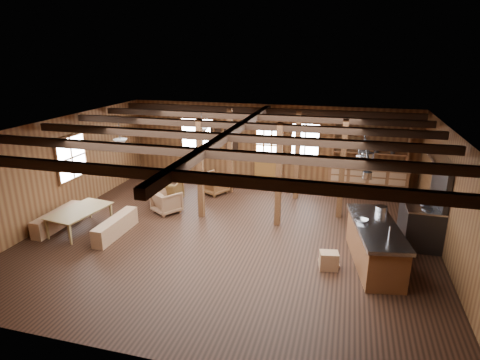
% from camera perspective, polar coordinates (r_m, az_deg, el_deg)
% --- Properties ---
extents(room, '(10.04, 9.04, 2.84)m').
position_cam_1_polar(room, '(9.89, -1.20, -0.58)').
color(room, black).
rests_on(room, ground).
extents(ceiling_joists, '(9.80, 8.82, 0.18)m').
position_cam_1_polar(ceiling_joists, '(9.73, -0.95, 6.91)').
color(ceiling_joists, black).
rests_on(ceiling_joists, ceiling).
extents(timber_posts, '(3.95, 2.35, 2.80)m').
position_cam_1_polar(timber_posts, '(11.71, 4.12, 2.34)').
color(timber_posts, '#402012').
rests_on(timber_posts, floor).
extents(back_door, '(1.02, 0.08, 2.15)m').
position_cam_1_polar(back_door, '(14.18, 3.90, 2.96)').
color(back_door, brown).
rests_on(back_door, floor).
extents(window_back_left, '(1.32, 0.06, 1.32)m').
position_cam_1_polar(window_back_left, '(14.74, -6.05, 6.35)').
color(window_back_left, white).
rests_on(window_back_left, wall_back).
extents(window_back_right, '(1.02, 0.06, 1.32)m').
position_cam_1_polar(window_back_right, '(13.84, 9.27, 5.45)').
color(window_back_right, white).
rests_on(window_back_right, wall_back).
extents(window_left, '(0.14, 1.24, 1.32)m').
position_cam_1_polar(window_left, '(12.53, -22.87, 2.94)').
color(window_left, white).
rests_on(window_left, wall_back).
extents(notice_boards, '(1.08, 0.03, 0.90)m').
position_cam_1_polar(notice_boards, '(14.37, -1.93, 6.30)').
color(notice_boards, white).
rests_on(notice_boards, wall_back).
extents(back_counter, '(2.55, 0.60, 2.45)m').
position_cam_1_polar(back_counter, '(13.79, 17.64, 0.48)').
color(back_counter, brown).
rests_on(back_counter, floor).
extents(pendant_lamps, '(1.86, 2.36, 0.66)m').
position_cam_1_polar(pendant_lamps, '(11.37, -10.78, 6.01)').
color(pendant_lamps, '#313134').
rests_on(pendant_lamps, ceiling).
extents(pot_rack, '(0.43, 3.00, 0.45)m').
position_cam_1_polar(pot_rack, '(9.69, 17.33, 3.54)').
color(pot_rack, '#313134').
rests_on(pot_rack, ceiling).
extents(kitchen_island, '(1.30, 2.61, 1.20)m').
position_cam_1_polar(kitchen_island, '(9.41, 18.61, -8.66)').
color(kitchen_island, brown).
rests_on(kitchen_island, floor).
extents(step_stool, '(0.49, 0.39, 0.39)m').
position_cam_1_polar(step_stool, '(9.08, 12.51, -11.12)').
color(step_stool, '#996945').
rests_on(step_stool, floor).
extents(commercial_range, '(0.90, 1.75, 2.15)m').
position_cam_1_polar(commercial_range, '(10.92, 24.67, -4.49)').
color(commercial_range, '#313134').
rests_on(commercial_range, floor).
extents(dining_table, '(1.13, 1.76, 0.58)m').
position_cam_1_polar(dining_table, '(11.37, -21.60, -5.36)').
color(dining_table, olive).
rests_on(dining_table, floor).
extents(bench_wall, '(0.32, 1.69, 0.46)m').
position_cam_1_polar(bench_wall, '(11.84, -24.51, -5.12)').
color(bench_wall, '#996945').
rests_on(bench_wall, floor).
extents(bench_aisle, '(0.32, 1.70, 0.47)m').
position_cam_1_polar(bench_aisle, '(10.84, -17.25, -6.34)').
color(bench_aisle, '#996945').
rests_on(bench_aisle, floor).
extents(armchair_a, '(0.83, 0.85, 0.74)m').
position_cam_1_polar(armchair_a, '(12.60, -10.21, -1.67)').
color(armchair_a, brown).
rests_on(armchair_a, floor).
extents(armchair_b, '(1.00, 1.01, 0.70)m').
position_cam_1_polar(armchair_b, '(13.30, -3.66, -0.47)').
color(armchair_b, brown).
rests_on(armchair_b, floor).
extents(armchair_c, '(0.99, 1.00, 0.66)m').
position_cam_1_polar(armchair_c, '(11.92, -10.37, -3.05)').
color(armchair_c, brown).
rests_on(armchair_c, floor).
extents(counter_pot, '(0.27, 0.27, 0.16)m').
position_cam_1_polar(counter_pot, '(9.91, 19.44, -3.96)').
color(counter_pot, silver).
rests_on(counter_pot, kitchen_island).
extents(bowl, '(0.34, 0.34, 0.06)m').
position_cam_1_polar(bowl, '(9.28, 16.99, -5.53)').
color(bowl, silver).
rests_on(bowl, kitchen_island).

